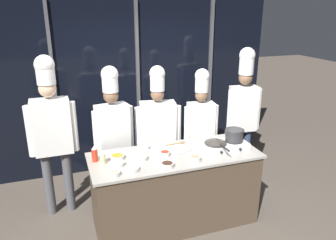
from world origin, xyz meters
TOP-DOWN VIEW (x-y plane):
  - ground_plane at (0.00, 0.00)m, footprint 24.00×24.00m
  - window_wall_back at (0.00, 1.75)m, footprint 4.48×0.09m
  - demo_counter at (0.00, 0.00)m, footprint 2.02×0.79m
  - portable_stove at (0.63, -0.05)m, footprint 0.55×0.32m
  - frying_pan at (0.50, -0.05)m, footprint 0.27×0.47m
  - stock_pot at (0.76, -0.05)m, footprint 0.25×0.22m
  - squeeze_bottle_oil at (-0.84, 0.03)m, footprint 0.06×0.06m
  - squeeze_bottle_chili at (-0.92, 0.13)m, footprint 0.07×0.07m
  - prep_bowl_rice at (-0.42, -0.01)m, footprint 0.16×0.16m
  - prep_bowl_chicken at (-0.29, 0.28)m, footprint 0.12×0.12m
  - prep_bowl_soy_glaze at (-0.19, -0.27)m, footprint 0.15×0.15m
  - prep_bowl_mushrooms at (0.16, -0.24)m, footprint 0.13×0.13m
  - prep_bowl_ginger at (-0.78, -0.28)m, footprint 0.13×0.13m
  - prep_bowl_onion at (-0.58, -0.23)m, footprint 0.17×0.17m
  - prep_bowl_chili_flakes at (-0.12, -0.00)m, footprint 0.12×0.12m
  - prep_bowl_carrots at (-0.67, 0.11)m, footprint 0.17×0.17m
  - prep_bowl_garlic at (-0.70, -0.08)m, footprint 0.17×0.17m
  - serving_spoon_slotted at (0.18, 0.29)m, footprint 0.28×0.06m
  - serving_spoon_solid at (0.18, 0.03)m, footprint 0.22×0.13m
  - chef_head at (-1.34, 0.70)m, footprint 0.59×0.24m
  - chef_sous at (-0.61, 0.64)m, footprint 0.53×0.28m
  - chef_line at (0.01, 0.71)m, footprint 0.62×0.33m
  - chef_pastry at (0.62, 0.64)m, footprint 0.49×0.24m
  - chef_apprentice at (1.33, 0.68)m, footprint 0.52×0.24m

SIDE VIEW (x-z plane):
  - ground_plane at x=0.00m, z-range 0.00..0.00m
  - demo_counter at x=0.00m, z-range 0.00..0.93m
  - serving_spoon_solid at x=0.18m, z-range 0.93..0.94m
  - serving_spoon_slotted at x=0.18m, z-range 0.93..0.94m
  - prep_bowl_chicken at x=-0.29m, z-range 0.93..0.97m
  - prep_bowl_onion at x=-0.58m, z-range 0.93..0.97m
  - prep_bowl_ginger at x=-0.78m, z-range 0.93..0.98m
  - prep_bowl_carrots at x=-0.67m, z-range 0.93..0.98m
  - prep_bowl_rice at x=-0.42m, z-range 0.93..0.98m
  - prep_bowl_garlic at x=-0.70m, z-range 0.93..0.98m
  - prep_bowl_soy_glaze at x=-0.19m, z-range 0.93..0.98m
  - prep_bowl_chili_flakes at x=-0.12m, z-range 0.93..0.99m
  - prep_bowl_mushrooms at x=0.16m, z-range 0.93..0.99m
  - portable_stove at x=0.63m, z-range 0.92..1.02m
  - squeeze_bottle_oil at x=-0.84m, z-range 0.92..1.08m
  - squeeze_bottle_chili at x=-0.92m, z-range 0.92..1.11m
  - chef_line at x=0.01m, z-range 0.11..1.98m
  - frying_pan at x=0.50m, z-range 1.02..1.07m
  - chef_pastry at x=0.62m, z-range 0.16..1.96m
  - stock_pot at x=0.76m, z-range 1.03..1.17m
  - chef_sous at x=-0.61m, z-range 0.16..2.07m
  - chef_head at x=-1.34m, z-range 0.18..2.25m
  - chef_apprentice at x=1.33m, z-range 0.19..2.24m
  - window_wall_back at x=0.00m, z-range 0.00..2.70m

